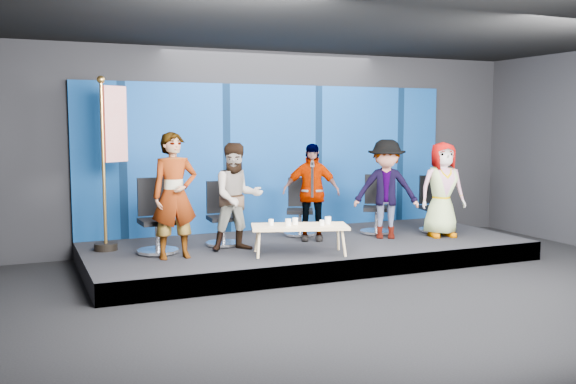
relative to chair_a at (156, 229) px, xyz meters
name	(u,v)px	position (x,y,z in m)	size (l,w,h in m)	color
ground	(389,298)	(2.42, -2.57, -0.66)	(10.00, 10.00, 0.00)	black
room_walls	(392,106)	(2.42, -2.57, 1.77)	(10.02, 8.02, 3.51)	black
riser	(307,251)	(2.42, -0.07, -0.51)	(7.00, 3.00, 0.30)	black
backdrop	(273,157)	(2.42, 1.38, 0.94)	(7.00, 0.08, 2.60)	navy
chair_a	(156,229)	(0.00, 0.00, 0.00)	(0.64, 0.64, 1.11)	silver
panelist_a	(175,196)	(0.17, -0.48, 0.53)	(0.65, 0.43, 1.80)	black
chair_b	(222,224)	(1.08, 0.21, -0.03)	(0.59, 0.59, 1.00)	silver
panelist_b	(237,197)	(1.17, -0.28, 0.45)	(0.79, 0.62, 1.63)	black
chair_c	(300,217)	(2.57, 0.54, -0.04)	(0.73, 0.73, 0.98)	silver
panelist_c	(311,192)	(2.55, 0.04, 0.43)	(0.93, 0.39, 1.59)	black
chair_d	(376,214)	(3.89, 0.20, -0.03)	(0.79, 0.79, 1.02)	silver
panelist_d	(386,189)	(3.78, -0.28, 0.46)	(1.07, 0.61, 1.65)	black
chair_e	(434,213)	(4.92, -0.05, -0.04)	(0.66, 0.66, 0.99)	silver
panelist_e	(442,190)	(4.74, -0.52, 0.44)	(0.78, 0.51, 1.60)	black
coffee_table	(300,228)	(1.91, -0.93, 0.03)	(1.51, 0.99, 0.43)	tan
mug_a	(271,222)	(1.52, -0.77, 0.11)	(0.07, 0.07, 0.09)	white
mug_b	(288,222)	(1.74, -0.91, 0.12)	(0.09, 0.09, 0.10)	white
mug_c	(295,221)	(1.88, -0.84, 0.12)	(0.08, 0.08, 0.10)	white
mug_d	(322,223)	(2.19, -1.10, 0.11)	(0.07, 0.07, 0.08)	white
mug_e	(328,220)	(2.34, -0.99, 0.12)	(0.09, 0.09, 0.11)	white
flag_stand	(111,159)	(-0.55, 0.56, 1.02)	(0.57, 0.40, 2.62)	black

